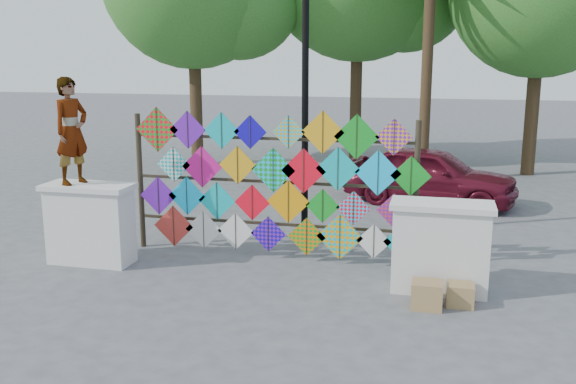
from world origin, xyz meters
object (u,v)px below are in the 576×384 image
object	(u,v)px
kite_rack	(275,185)
vendor_woman	(71,131)
sedan	(430,175)
lamppost	(305,88)

from	to	relation	value
kite_rack	vendor_woman	world-z (taller)	vendor_woman
kite_rack	sedan	xyz separation A→B (m)	(2.36, 4.56, -0.57)
sedan	lamppost	size ratio (longest dim) A/B	0.84
kite_rack	lamppost	bearing A→B (deg)	80.30
vendor_woman	sedan	size ratio (longest dim) A/B	0.44
sedan	lamppost	bearing A→B (deg)	158.80
lamppost	vendor_woman	bearing A→B (deg)	-145.62
kite_rack	lamppost	xyz separation A→B (m)	(0.22, 1.27, 1.48)
lamppost	sedan	bearing A→B (deg)	56.92
sedan	vendor_woman	bearing A→B (deg)	147.57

